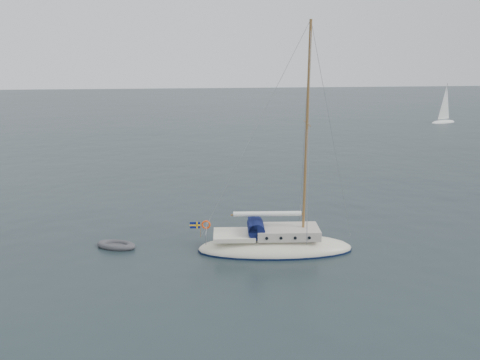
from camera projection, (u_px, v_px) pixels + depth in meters
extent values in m
plane|color=black|center=(237.00, 240.00, 31.43)|extent=(300.00, 300.00, 0.00)
ellipsoid|color=beige|center=(275.00, 248.00, 29.61)|extent=(9.74, 3.03, 1.62)
cube|color=beige|center=(287.00, 231.00, 29.41)|extent=(3.90, 2.06, 0.60)
cube|color=beige|center=(234.00, 236.00, 29.07)|extent=(2.60, 2.06, 0.27)
cylinder|color=#0C133D|center=(256.00, 228.00, 29.10)|extent=(1.04, 1.79, 1.04)
cube|color=#0C133D|center=(253.00, 225.00, 29.02)|extent=(0.49, 1.79, 0.43)
cylinder|color=brown|center=(306.00, 134.00, 27.92)|extent=(0.16, 0.16, 12.99)
cylinder|color=brown|center=(307.00, 123.00, 27.75)|extent=(0.05, 2.38, 0.05)
cylinder|color=brown|center=(267.00, 215.00, 28.96)|extent=(4.55, 0.11, 0.11)
cylinder|color=white|center=(267.00, 214.00, 28.95)|extent=(4.23, 0.30, 0.30)
cylinder|color=gray|center=(207.00, 231.00, 28.75)|extent=(0.04, 2.38, 0.04)
torus|color=#FF490D|center=(205.00, 227.00, 29.37)|extent=(0.58, 0.11, 0.58)
cylinder|color=brown|center=(200.00, 232.00, 28.73)|extent=(0.03, 0.03, 0.97)
cube|color=#0A145C|center=(195.00, 228.00, 28.61)|extent=(0.65, 0.02, 0.41)
cube|color=yellow|center=(195.00, 228.00, 28.61)|extent=(0.67, 0.03, 0.10)
cube|color=yellow|center=(197.00, 228.00, 28.63)|extent=(0.10, 0.03, 0.43)
cylinder|color=black|center=(263.00, 227.00, 30.24)|extent=(0.19, 0.06, 0.19)
cylinder|color=black|center=(268.00, 239.00, 28.25)|extent=(0.19, 0.06, 0.19)
cylinder|color=black|center=(276.00, 226.00, 30.34)|extent=(0.19, 0.06, 0.19)
cylinder|color=black|center=(282.00, 238.00, 28.35)|extent=(0.19, 0.06, 0.19)
cylinder|color=black|center=(289.00, 225.00, 30.44)|extent=(0.19, 0.06, 0.19)
cylinder|color=black|center=(296.00, 237.00, 28.45)|extent=(0.19, 0.06, 0.19)
cylinder|color=black|center=(302.00, 225.00, 30.54)|extent=(0.19, 0.06, 0.19)
cylinder|color=black|center=(310.00, 237.00, 28.55)|extent=(0.19, 0.06, 0.19)
cube|color=#454549|center=(116.00, 246.00, 30.12)|extent=(1.61, 0.66, 0.09)
ellipsoid|color=white|center=(443.00, 123.00, 85.69)|extent=(5.74, 1.91, 0.96)
cylinder|color=gray|center=(445.00, 102.00, 84.71)|extent=(0.10, 0.10, 6.69)
cone|color=white|center=(445.00, 102.00, 84.71)|extent=(3.06, 3.06, 6.22)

